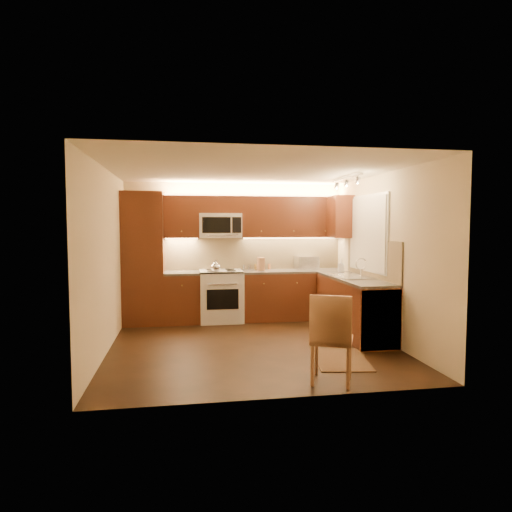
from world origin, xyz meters
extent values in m
cube|color=black|center=(0.00, 0.00, 0.00)|extent=(4.00, 4.00, 0.01)
cube|color=beige|center=(0.00, 0.00, 2.50)|extent=(4.00, 4.00, 0.01)
cube|color=beige|center=(0.00, 2.00, 1.25)|extent=(4.00, 0.01, 2.50)
cube|color=beige|center=(0.00, -2.00, 1.25)|extent=(4.00, 0.01, 2.50)
cube|color=beige|center=(-2.00, 0.00, 1.25)|extent=(0.01, 4.00, 2.50)
cube|color=beige|center=(2.00, 0.00, 1.25)|extent=(0.01, 4.00, 2.50)
cube|color=#4A220F|center=(-1.65, 1.70, 1.15)|extent=(0.70, 0.60, 2.30)
cube|color=#4A220F|center=(-0.99, 1.70, 0.43)|extent=(0.62, 0.60, 0.86)
cube|color=#3B3836|center=(-0.99, 1.70, 0.88)|extent=(0.62, 0.60, 0.04)
cube|color=#4A220F|center=(1.04, 1.70, 0.43)|extent=(1.92, 0.60, 0.86)
cube|color=#3B3836|center=(1.04, 1.70, 0.88)|extent=(1.92, 0.60, 0.04)
cube|color=#4A220F|center=(1.70, 0.40, 0.43)|extent=(0.60, 2.00, 0.86)
cube|color=#3B3836|center=(1.70, 0.40, 0.88)|extent=(0.60, 2.00, 0.04)
cube|color=silver|center=(1.70, -0.30, 0.43)|extent=(0.58, 0.60, 0.84)
cube|color=tan|center=(0.35, 1.99, 1.20)|extent=(3.30, 0.02, 0.60)
cube|color=tan|center=(1.99, 0.40, 1.20)|extent=(0.02, 2.00, 0.60)
cube|color=#4A220F|center=(-0.99, 1.82, 1.88)|extent=(0.62, 0.35, 0.75)
cube|color=#4A220F|center=(1.04, 1.82, 1.88)|extent=(1.92, 0.35, 0.75)
cube|color=#4A220F|center=(-0.30, 1.82, 2.09)|extent=(0.76, 0.35, 0.31)
cube|color=#4A220F|center=(1.82, 1.40, 1.88)|extent=(0.35, 0.50, 0.75)
cube|color=silver|center=(1.99, 0.55, 1.60)|extent=(0.03, 1.44, 1.24)
cube|color=silver|center=(1.97, 0.55, 1.60)|extent=(0.02, 1.36, 1.16)
cube|color=silver|center=(1.55, 0.40, 2.46)|extent=(0.04, 1.20, 0.03)
cube|color=silver|center=(1.32, 1.84, 1.02)|extent=(0.43, 0.34, 0.24)
cube|color=#A9724C|center=(0.44, 1.74, 1.02)|extent=(0.12, 0.18, 0.24)
cylinder|color=silver|center=(0.14, 1.81, 0.95)|extent=(0.06, 0.06, 0.10)
cylinder|color=olive|center=(0.37, 1.93, 0.95)|extent=(0.05, 0.05, 0.10)
cylinder|color=silver|center=(0.24, 1.84, 0.95)|extent=(0.06, 0.06, 0.09)
cylinder|color=#A96232|center=(0.63, 1.94, 0.95)|extent=(0.05, 0.05, 0.10)
imported|color=silver|center=(1.82, 1.31, 1.01)|extent=(0.11, 0.11, 0.21)
cube|color=black|center=(1.01, -0.90, 0.01)|extent=(0.79, 1.06, 0.01)
camera|label=1|loc=(-0.98, -6.24, 1.73)|focal=31.22mm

